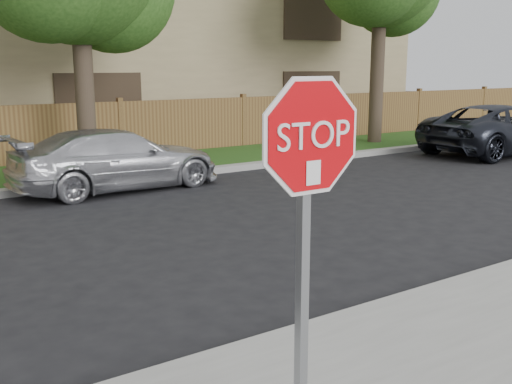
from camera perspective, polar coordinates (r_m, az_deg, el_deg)
ground at (r=5.42m, az=-7.39°, el=-16.39°), size 90.00×90.00×0.00m
stop_sign at (r=3.70m, az=5.02°, el=0.41°), size 1.01×0.13×2.55m
sedan_right at (r=12.87m, az=-13.09°, el=3.06°), size 4.50×2.03×1.28m
sedan_far_right at (r=19.11m, az=22.39°, el=5.55°), size 5.27×2.57×1.44m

